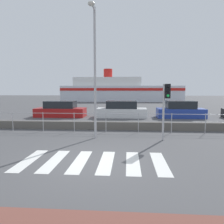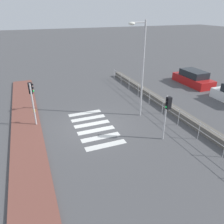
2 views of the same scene
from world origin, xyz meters
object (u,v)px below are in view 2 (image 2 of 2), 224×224
Objects in this scene: traffic_light_near at (32,96)px; traffic_light_far at (167,109)px; parked_car_red at (193,78)px; streetlamp at (140,61)px.

traffic_light_near reaches higher than traffic_light_far.
traffic_light_far reaches higher than parked_car_red.
streetlamp is 10.23m from parked_car_red.
traffic_light_near is at bearing -78.26° from parked_car_red.
parked_car_red is at bearing 101.74° from traffic_light_near.
traffic_light_near is 8.21m from traffic_light_far.
traffic_light_far is (4.63, 6.78, -0.10)m from traffic_light_near.
streetlamp reaches higher than parked_car_red.
traffic_light_near reaches higher than parked_car_red.
traffic_light_far is 0.62× the size of parked_car_red.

